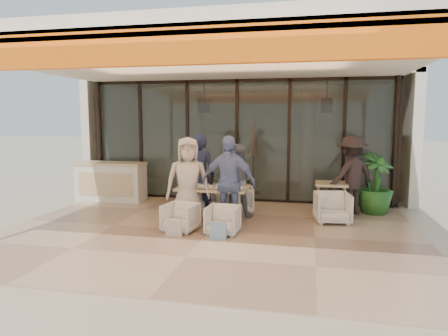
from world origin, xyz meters
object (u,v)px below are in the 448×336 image
Objects in this scene: side_table at (331,187)px; chair_far_left at (205,197)px; standing_woman at (351,176)px; diner_grey at (236,181)px; dining_table at (213,189)px; chair_near_left at (181,216)px; diner_periwinkle at (228,182)px; host_counter at (111,181)px; diner_cream at (188,182)px; diner_navy at (200,175)px; potted_palm at (375,184)px; chair_far_right at (240,198)px; chair_near_right at (223,219)px; side_chair at (332,206)px.

chair_far_left is at bearing -177.28° from side_table.
side_table is at bearing -26.56° from standing_woman.
chair_far_left is 0.39× the size of diner_grey.
dining_table is 3.18m from standing_woman.
standing_woman is (3.36, 2.11, 0.60)m from chair_near_left.
side_table is 0.52m from standing_woman.
diner_periwinkle reaches higher than chair_near_left.
host_counter reaches higher than dining_table.
diner_cream reaches higher than chair_far_left.
diner_grey is at bearing 176.31° from diner_navy.
potted_palm is at bearing -170.44° from diner_navy.
chair_far_left is at bearing -11.39° from chair_far_right.
chair_near_right is 0.34× the size of diner_cream.
side_chair is (2.92, -0.11, -0.57)m from diner_navy.
standing_woman is (2.95, 1.16, 0.23)m from dining_table.
potted_palm is (3.50, 1.36, 0.02)m from dining_table.
chair_far_left is (-0.41, 0.94, -0.37)m from dining_table.
chair_near_left is 0.38× the size of diner_grey.
diner_grey reaches higher than chair_near_right.
host_counter is 1.13× the size of diner_grey.
potted_palm reaches higher than side_chair.
chair_near_left is 3.58m from side_table.
chair_near_right is at bearing -135.61° from side_table.
diner_periwinkle is (0.43, -0.46, 0.24)m from dining_table.
diner_periwinkle is at bearing -143.53° from side_table.
side_chair is at bearing 33.71° from chair_near_left.
diner_navy is 1.02× the size of diner_cream.
host_counter is at bearing 179.39° from potted_palm.
side_chair is at bearing 176.57° from diner_grey.
chair_near_left is 0.78m from diner_cream.
host_counter is 1.23× the size of dining_table.
diner_periwinkle is at bearing 40.67° from chair_near_left.
host_counter is at bearing -19.24° from chair_far_right.
diner_periwinkle is (0.00, -0.90, 0.11)m from diner_grey.
side_table is at bearing -163.33° from diner_grey.
chair_far_right is at bearing -176.18° from side_table.
dining_table is 0.67m from diner_periwinkle.
diner_navy is at bearing -0.39° from diner_grey.
dining_table is (3.14, -1.44, 0.16)m from host_counter.
host_counter is at bearing 148.65° from chair_near_left.
side_chair is at bearing 25.76° from standing_woman.
side_chair reaches higher than chair_far_left.
diner_periwinkle is at bearing 117.78° from chair_far_left.
diner_navy is at bearing 86.82° from chair_far_left.
diner_periwinkle reaches higher than diner_navy.
chair_far_right is 0.35× the size of diner_periwinkle.
side_table is (2.92, 0.14, 0.32)m from chair_far_left.
chair_far_left is at bearing 122.24° from diner_periwinkle.
chair_far_right is 1.90m from chair_near_right.
diner_periwinkle is (0.00, 0.50, 0.62)m from chair_near_right.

